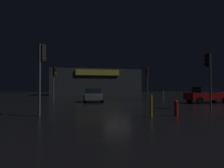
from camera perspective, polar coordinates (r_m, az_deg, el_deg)
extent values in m
plane|color=black|center=(18.22, 1.63, -6.05)|extent=(120.00, 120.00, 0.00)
cube|color=#33383D|center=(43.48, -5.01, 0.47)|extent=(19.20, 7.96, 5.62)
cube|color=#E5D84C|center=(39.50, -4.27, 3.45)|extent=(8.98, 0.24, 1.15)
cylinder|color=#595B60|center=(25.11, 10.53, 0.13)|extent=(0.13, 0.13, 4.23)
cube|color=black|center=(25.05, 10.39, 3.86)|extent=(0.41, 0.41, 0.98)
sphere|color=red|center=(24.93, 10.25, 4.56)|extent=(0.20, 0.20, 0.20)
sphere|color=black|center=(24.90, 10.25, 3.89)|extent=(0.20, 0.20, 0.20)
sphere|color=black|center=(24.88, 10.25, 3.21)|extent=(0.20, 0.20, 0.20)
cylinder|color=#595B60|center=(15.37, 27.31, 0.67)|extent=(0.13, 0.13, 4.01)
cube|color=black|center=(15.52, 26.68, 6.34)|extent=(0.41, 0.41, 0.94)
sphere|color=red|center=(15.58, 26.08, 7.35)|extent=(0.20, 0.20, 0.20)
sphere|color=black|center=(15.54, 26.08, 6.32)|extent=(0.20, 0.20, 0.20)
sphere|color=black|center=(15.51, 26.09, 5.29)|extent=(0.20, 0.20, 0.20)
cylinder|color=#595B60|center=(23.05, -17.09, -0.09)|extent=(0.12, 0.12, 3.93)
cube|color=black|center=(23.02, -16.80, 3.64)|extent=(0.40, 0.41, 0.93)
sphere|color=black|center=(22.93, -16.51, 4.36)|extent=(0.20, 0.20, 0.20)
sphere|color=black|center=(22.91, -16.51, 3.67)|extent=(0.20, 0.20, 0.20)
sphere|color=#19D13F|center=(22.88, -16.52, 2.97)|extent=(0.20, 0.20, 0.20)
cylinder|color=#595B60|center=(11.14, -20.82, 1.14)|extent=(0.13, 0.13, 3.96)
cube|color=black|center=(11.40, -20.15, 8.76)|extent=(0.41, 0.41, 0.92)
sphere|color=black|center=(11.56, -19.51, 10.02)|extent=(0.20, 0.20, 0.20)
sphere|color=black|center=(11.51, -19.52, 8.66)|extent=(0.20, 0.20, 0.20)
sphere|color=#19D13F|center=(11.46, -19.53, 7.30)|extent=(0.20, 0.20, 0.20)
cube|color=slate|center=(21.17, -5.73, -3.66)|extent=(2.06, 4.10, 0.62)
cube|color=black|center=(21.12, -5.72, -2.08)|extent=(1.74, 1.80, 0.55)
cylinder|color=black|center=(19.94, -2.93, -4.71)|extent=(0.26, 0.65, 0.64)
cylinder|color=black|center=(19.85, -8.18, -4.72)|extent=(0.26, 0.65, 0.64)
cylinder|color=black|center=(22.57, -3.58, -4.30)|extent=(0.26, 0.65, 0.64)
cylinder|color=black|center=(22.48, -8.21, -4.30)|extent=(0.26, 0.65, 0.64)
cube|color=#A51414|center=(22.09, 26.50, -3.24)|extent=(4.40, 1.82, 0.73)
cube|color=black|center=(21.97, 26.11, -1.55)|extent=(2.15, 1.60, 0.58)
cylinder|color=black|center=(23.68, 28.02, -3.96)|extent=(0.69, 0.23, 0.69)
cylinder|color=black|center=(21.99, 22.14, -4.24)|extent=(0.69, 0.23, 0.69)
cylinder|color=black|center=(20.56, 24.78, -4.43)|extent=(0.69, 0.23, 0.69)
cylinder|color=red|center=(11.11, 18.59, -7.28)|extent=(0.22, 0.22, 0.70)
sphere|color=red|center=(11.07, 18.57, -5.13)|extent=(0.20, 0.20, 0.20)
cylinder|color=gold|center=(29.01, 15.07, -3.06)|extent=(0.13, 0.13, 1.16)
cylinder|color=gold|center=(10.47, 11.60, -6.42)|extent=(0.13, 0.13, 1.17)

